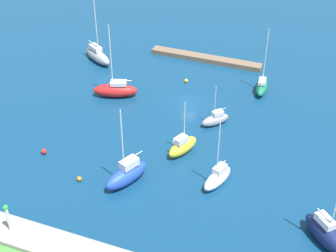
{
  "coord_description": "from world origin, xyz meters",
  "views": [
    {
      "loc": [
        -21.27,
        64.92,
        43.31
      ],
      "look_at": [
        0.0,
        9.29,
        1.5
      ],
      "focal_mm": 53.32,
      "sensor_mm": 36.0,
      "label": 1
    }
  ],
  "objects_px": {
    "sailboat_red_far_north": "(116,90)",
    "sailboat_gray_along_channel": "(98,55)",
    "sailboat_yellow_off_beacon": "(183,146)",
    "sailboat_green_lone_south": "(262,86)",
    "harbor_beacon": "(8,216)",
    "pier_dock": "(206,58)",
    "mooring_buoy_yellow": "(186,81)",
    "mooring_buoy_red": "(44,151)",
    "sailboat_gray_mid_basin": "(215,119)",
    "sailboat_blue_east_end": "(127,174)",
    "sailboat_white_lone_north": "(218,177)",
    "sailboat_navy_outer_mooring": "(326,233)",
    "mooring_buoy_orange": "(79,179)"
  },
  "relations": [
    {
      "from": "sailboat_gray_mid_basin",
      "to": "mooring_buoy_orange",
      "type": "bearing_deg",
      "value": 6.65
    },
    {
      "from": "sailboat_gray_mid_basin",
      "to": "sailboat_blue_east_end",
      "type": "bearing_deg",
      "value": 18.85
    },
    {
      "from": "sailboat_yellow_off_beacon",
      "to": "sailboat_red_far_north",
      "type": "bearing_deg",
      "value": 78.42
    },
    {
      "from": "mooring_buoy_yellow",
      "to": "sailboat_green_lone_south",
      "type": "bearing_deg",
      "value": -172.14
    },
    {
      "from": "harbor_beacon",
      "to": "sailboat_gray_mid_basin",
      "type": "bearing_deg",
      "value": -116.49
    },
    {
      "from": "sailboat_green_lone_south",
      "to": "mooring_buoy_yellow",
      "type": "bearing_deg",
      "value": 91.69
    },
    {
      "from": "sailboat_blue_east_end",
      "to": "sailboat_gray_along_channel",
      "type": "height_order",
      "value": "sailboat_gray_along_channel"
    },
    {
      "from": "harbor_beacon",
      "to": "sailboat_gray_along_channel",
      "type": "height_order",
      "value": "sailboat_gray_along_channel"
    },
    {
      "from": "mooring_buoy_yellow",
      "to": "mooring_buoy_orange",
      "type": "bearing_deg",
      "value": 81.07
    },
    {
      "from": "mooring_buoy_red",
      "to": "mooring_buoy_yellow",
      "type": "xyz_separation_m",
      "value": [
        -12.04,
        -25.93,
        -0.06
      ]
    },
    {
      "from": "pier_dock",
      "to": "sailboat_yellow_off_beacon",
      "type": "distance_m",
      "value": 28.22
    },
    {
      "from": "sailboat_white_lone_north",
      "to": "sailboat_green_lone_south",
      "type": "relative_size",
      "value": 0.9
    },
    {
      "from": "sailboat_navy_outer_mooring",
      "to": "sailboat_blue_east_end",
      "type": "xyz_separation_m",
      "value": [
        25.1,
        -1.27,
        -0.02
      ]
    },
    {
      "from": "pier_dock",
      "to": "sailboat_navy_outer_mooring",
      "type": "bearing_deg",
      "value": 124.49
    },
    {
      "from": "sailboat_green_lone_south",
      "to": "mooring_buoy_red",
      "type": "distance_m",
      "value": 37.18
    },
    {
      "from": "harbor_beacon",
      "to": "sailboat_gray_along_channel",
      "type": "distance_m",
      "value": 43.74
    },
    {
      "from": "sailboat_navy_outer_mooring",
      "to": "sailboat_white_lone_north",
      "type": "bearing_deg",
      "value": -156.05
    },
    {
      "from": "sailboat_yellow_off_beacon",
      "to": "sailboat_gray_along_channel",
      "type": "bearing_deg",
      "value": 71.99
    },
    {
      "from": "sailboat_blue_east_end",
      "to": "sailboat_red_far_north",
      "type": "distance_m",
      "value": 21.68
    },
    {
      "from": "pier_dock",
      "to": "sailboat_blue_east_end",
      "type": "xyz_separation_m",
      "value": [
        -0.63,
        36.18,
        0.96
      ]
    },
    {
      "from": "sailboat_green_lone_south",
      "to": "mooring_buoy_red",
      "type": "relative_size",
      "value": 14.47
    },
    {
      "from": "sailboat_yellow_off_beacon",
      "to": "sailboat_green_lone_south",
      "type": "distance_m",
      "value": 21.66
    },
    {
      "from": "sailboat_blue_east_end",
      "to": "sailboat_navy_outer_mooring",
      "type": "bearing_deg",
      "value": 111.15
    },
    {
      "from": "sailboat_blue_east_end",
      "to": "sailboat_red_far_north",
      "type": "height_order",
      "value": "sailboat_red_far_north"
    },
    {
      "from": "sailboat_gray_along_channel",
      "to": "mooring_buoy_yellow",
      "type": "distance_m",
      "value": 17.96
    },
    {
      "from": "sailboat_gray_mid_basin",
      "to": "sailboat_gray_along_channel",
      "type": "distance_m",
      "value": 28.81
    },
    {
      "from": "sailboat_gray_mid_basin",
      "to": "sailboat_blue_east_end",
      "type": "relative_size",
      "value": 0.59
    },
    {
      "from": "sailboat_yellow_off_beacon",
      "to": "sailboat_green_lone_south",
      "type": "height_order",
      "value": "sailboat_green_lone_south"
    },
    {
      "from": "sailboat_red_far_north",
      "to": "sailboat_gray_along_channel",
      "type": "bearing_deg",
      "value": -68.82
    },
    {
      "from": "mooring_buoy_red",
      "to": "sailboat_green_lone_south",
      "type": "bearing_deg",
      "value": -131.85
    },
    {
      "from": "harbor_beacon",
      "to": "sailboat_white_lone_north",
      "type": "height_order",
      "value": "sailboat_white_lone_north"
    },
    {
      "from": "sailboat_white_lone_north",
      "to": "sailboat_yellow_off_beacon",
      "type": "relative_size",
      "value": 1.21
    },
    {
      "from": "sailboat_red_far_north",
      "to": "sailboat_yellow_off_beacon",
      "type": "relative_size",
      "value": 1.53
    },
    {
      "from": "mooring_buoy_yellow",
      "to": "sailboat_red_far_north",
      "type": "bearing_deg",
      "value": 42.11
    },
    {
      "from": "sailboat_red_far_north",
      "to": "mooring_buoy_red",
      "type": "height_order",
      "value": "sailboat_red_far_north"
    },
    {
      "from": "sailboat_green_lone_south",
      "to": "harbor_beacon",
      "type": "bearing_deg",
      "value": 149.14
    },
    {
      "from": "sailboat_red_far_north",
      "to": "sailboat_navy_outer_mooring",
      "type": "bearing_deg",
      "value": 131.43
    },
    {
      "from": "sailboat_yellow_off_beacon",
      "to": "pier_dock",
      "type": "bearing_deg",
      "value": 33.19
    },
    {
      "from": "sailboat_white_lone_north",
      "to": "mooring_buoy_yellow",
      "type": "relative_size",
      "value": 15.51
    },
    {
      "from": "sailboat_red_far_north",
      "to": "harbor_beacon",
      "type": "bearing_deg",
      "value": 75.33
    },
    {
      "from": "sailboat_gray_along_channel",
      "to": "pier_dock",
      "type": "bearing_deg",
      "value": 53.27
    },
    {
      "from": "harbor_beacon",
      "to": "sailboat_blue_east_end",
      "type": "xyz_separation_m",
      "value": [
        -8.14,
        -13.39,
        -2.23
      ]
    },
    {
      "from": "harbor_beacon",
      "to": "sailboat_white_lone_north",
      "type": "xyz_separation_m",
      "value": [
        -19.16,
        -17.32,
        -2.53
      ]
    },
    {
      "from": "sailboat_red_far_north",
      "to": "sailboat_gray_mid_basin",
      "type": "bearing_deg",
      "value": 154.27
    },
    {
      "from": "sailboat_white_lone_north",
      "to": "mooring_buoy_red",
      "type": "relative_size",
      "value": 12.97
    },
    {
      "from": "sailboat_navy_outer_mooring",
      "to": "mooring_buoy_red",
      "type": "distance_m",
      "value": 38.64
    },
    {
      "from": "sailboat_navy_outer_mooring",
      "to": "sailboat_green_lone_south",
      "type": "relative_size",
      "value": 1.19
    },
    {
      "from": "sailboat_gray_mid_basin",
      "to": "mooring_buoy_yellow",
      "type": "height_order",
      "value": "sailboat_gray_mid_basin"
    },
    {
      "from": "sailboat_green_lone_south",
      "to": "mooring_buoy_orange",
      "type": "xyz_separation_m",
      "value": [
        17.35,
        30.95,
        -0.74
      ]
    },
    {
      "from": "mooring_buoy_orange",
      "to": "pier_dock",
      "type": "bearing_deg",
      "value": -97.99
    }
  ]
}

